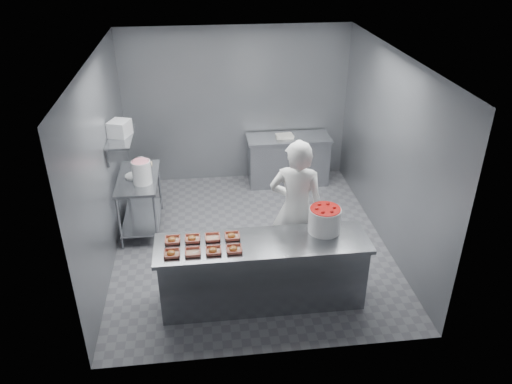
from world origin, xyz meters
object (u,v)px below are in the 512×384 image
Objects in this scene: back_counter at (288,160)px; tray_6 at (213,237)px; tray_1 at (193,252)px; service_counter at (262,272)px; tray_5 at (192,239)px; glaze_bucket at (142,172)px; worker at (296,209)px; tray_7 at (232,236)px; prep_table at (140,195)px; tray_2 at (213,251)px; tray_0 at (172,253)px; strawberry_tub at (325,219)px; appliance at (120,128)px; tray_4 at (172,240)px; tray_3 at (234,249)px.

back_counter is 3.48m from tray_6.
service_counter is at bearing 9.51° from tray_1.
glaze_bucket is at bearing 113.96° from tray_5.
tray_6 is (0.24, 0.00, -0.00)m from tray_5.
worker is (1.12, 0.46, 0.05)m from tray_6.
tray_5 is 1.00× the size of tray_7.
service_counter is 1.73× the size of back_counter.
prep_table is at bearing 114.14° from tray_5.
tray_5 reaches higher than service_counter.
prep_table is (-1.65, 1.95, 0.14)m from service_counter.
glaze_bucket reaches higher than tray_2.
tray_0 reaches higher than prep_table.
tray_0 is at bearing -171.16° from strawberry_tub.
glaze_bucket is at bearing 110.81° from tray_1.
appliance is (-2.34, 1.39, 0.70)m from worker.
worker is (-0.38, -2.65, 0.52)m from back_counter.
tray_4 is at bearing -48.14° from appliance.
tray_6 is 1.21m from worker.
tray_0 is at bearing -149.90° from tray_6.
glaze_bucket reaches higher than strawberry_tub.
back_counter is at bearing 27.01° from prep_table.
worker reaches higher than tray_4.
tray_1 is at bearing -68.72° from prep_table.
tray_5 is at bearing -180.00° from tray_6.
tray_4 is at bearing -72.49° from prep_table.
tray_1 is at bearing -169.86° from strawberry_tub.
tray_5 is (-0.48, 0.28, 0.00)m from tray_3.
service_counter is at bearing -27.51° from appliance.
tray_1 is 2.46m from appliance.
tray_1 is at bearing -49.04° from tray_4.
service_counter is 2.56m from prep_table.
appliance reaches higher than tray_2.
strawberry_tub is at bearing 0.35° from tray_5.
worker is (1.36, 0.46, 0.05)m from tray_5.
tray_2 is 1.00× the size of tray_6.
tray_3 is 2.24m from glaze_bucket.
service_counter is 0.61m from tray_7.
tray_4 reaches higher than tray_6.
service_counter is 13.88× the size of tray_7.
tray_4 reaches higher than prep_table.
tray_2 is 1.00× the size of tray_5.
tray_5 is 1.44m from worker.
glaze_bucket reaches higher than tray_1.
tray_2 is at bearing -40.14° from appliance.
tray_1 is at bearing -69.19° from glaze_bucket.
glaze_bucket is (0.10, -0.20, 0.49)m from prep_table.
tray_2 is at bearing -0.00° from tray_1.
tray_0 is 1.00× the size of tray_3.
tray_4 is 1.68m from glaze_bucket.
tray_2 is 2.56m from appliance.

